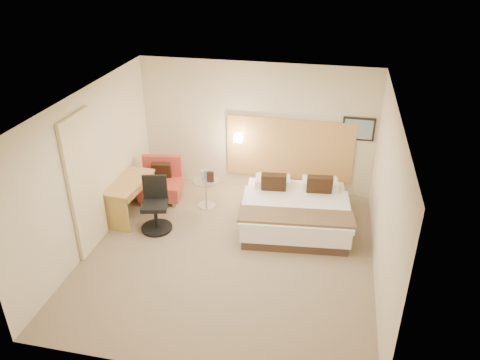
% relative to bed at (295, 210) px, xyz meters
% --- Properties ---
extents(floor, '(4.80, 5.00, 0.02)m').
position_rel_bed_xyz_m(floor, '(-0.99, -1.16, -0.32)').
color(floor, '#7C6B54').
rests_on(floor, ground).
extents(ceiling, '(4.80, 5.00, 0.02)m').
position_rel_bed_xyz_m(ceiling, '(-0.99, -1.16, 2.40)').
color(ceiling, white).
rests_on(ceiling, floor).
extents(wall_back, '(4.80, 0.02, 2.70)m').
position_rel_bed_xyz_m(wall_back, '(-0.99, 1.35, 1.04)').
color(wall_back, beige).
rests_on(wall_back, floor).
extents(wall_front, '(4.80, 0.02, 2.70)m').
position_rel_bed_xyz_m(wall_front, '(-0.99, -3.67, 1.04)').
color(wall_front, beige).
rests_on(wall_front, floor).
extents(wall_left, '(0.02, 5.00, 2.70)m').
position_rel_bed_xyz_m(wall_left, '(-3.40, -1.16, 1.04)').
color(wall_left, beige).
rests_on(wall_left, floor).
extents(wall_right, '(0.02, 5.00, 2.70)m').
position_rel_bed_xyz_m(wall_right, '(1.42, -1.16, 1.04)').
color(wall_right, beige).
rests_on(wall_right, floor).
extents(headboard_panel, '(2.60, 0.04, 1.30)m').
position_rel_bed_xyz_m(headboard_panel, '(-0.29, 1.31, 0.64)').
color(headboard_panel, tan).
rests_on(headboard_panel, wall_back).
extents(art_frame, '(0.62, 0.03, 0.47)m').
position_rel_bed_xyz_m(art_frame, '(1.03, 1.32, 1.19)').
color(art_frame, black).
rests_on(art_frame, wall_back).
extents(art_canvas, '(0.54, 0.01, 0.39)m').
position_rel_bed_xyz_m(art_canvas, '(1.03, 1.30, 1.19)').
color(art_canvas, gray).
rests_on(art_canvas, wall_back).
extents(lamp_arm, '(0.02, 0.12, 0.02)m').
position_rel_bed_xyz_m(lamp_arm, '(-1.34, 1.26, 0.84)').
color(lamp_arm, silver).
rests_on(lamp_arm, wall_back).
extents(lamp_shade, '(0.15, 0.15, 0.15)m').
position_rel_bed_xyz_m(lamp_shade, '(-1.34, 1.20, 0.84)').
color(lamp_shade, '#FFEDC6').
rests_on(lamp_shade, wall_back).
extents(curtain, '(0.06, 0.90, 2.42)m').
position_rel_bed_xyz_m(curtain, '(-3.35, -1.41, 0.91)').
color(curtain, beige).
rests_on(curtain, wall_left).
extents(bottle_a, '(0.07, 0.07, 0.20)m').
position_rel_bed_xyz_m(bottle_a, '(-1.87, 0.33, 0.36)').
color(bottle_a, '#92CBE2').
rests_on(bottle_a, side_table).
extents(bottle_b, '(0.07, 0.07, 0.20)m').
position_rel_bed_xyz_m(bottle_b, '(-1.82, 0.37, 0.36)').
color(bottle_b, '#86ADD0').
rests_on(bottle_b, side_table).
extents(menu_folder, '(0.14, 0.08, 0.23)m').
position_rel_bed_xyz_m(menu_folder, '(-1.70, 0.29, 0.37)').
color(menu_folder, '#361816').
rests_on(menu_folder, side_table).
extents(bed, '(2.11, 2.07, 0.95)m').
position_rel_bed_xyz_m(bed, '(0.00, 0.00, 0.00)').
color(bed, '#442F22').
rests_on(bed, floor).
extents(lounge_chair, '(0.90, 0.82, 0.85)m').
position_rel_bed_xyz_m(lounge_chair, '(-2.80, 0.45, 0.03)').
color(lounge_chair, '#A38D4D').
rests_on(lounge_chair, floor).
extents(side_table, '(0.61, 0.61, 0.57)m').
position_rel_bed_xyz_m(side_table, '(-1.80, 0.31, 0.01)').
color(side_table, white).
rests_on(side_table, floor).
extents(desk, '(0.62, 1.23, 0.75)m').
position_rel_bed_xyz_m(desk, '(-3.11, -0.33, 0.28)').
color(desk, tan).
rests_on(desk, floor).
extents(desk_chair, '(0.69, 0.69, 1.01)m').
position_rel_bed_xyz_m(desk_chair, '(-2.49, -0.65, 0.11)').
color(desk_chair, black).
rests_on(desk_chair, floor).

